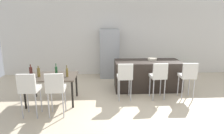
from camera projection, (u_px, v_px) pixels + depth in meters
ground_plane at (140, 100)px, 5.39m from camera, size 10.00×10.00×0.00m
back_wall at (128, 38)px, 7.72m from camera, size 10.00×0.12×2.90m
kitchen_island at (147, 75)px, 6.15m from camera, size 2.04×0.90×0.92m
bar_chair_left at (125, 76)px, 5.25m from camera, size 0.41×0.41×1.05m
bar_chair_middle at (159, 75)px, 5.29m from camera, size 0.43×0.43×1.05m
bar_chair_right at (188, 75)px, 5.32m from camera, size 0.41×0.41×1.05m
dining_table at (52, 78)px, 5.11m from camera, size 1.30×0.87×0.74m
dining_chair_near at (29, 88)px, 4.31m from camera, size 0.41×0.41×1.05m
dining_chair_far at (56, 87)px, 4.34m from camera, size 0.42×0.42×1.05m
wine_bottle_left at (56, 71)px, 5.03m from camera, size 0.06×0.06×0.34m
wine_bottle_near at (39, 72)px, 4.99m from camera, size 0.08×0.08×0.29m
wine_bottle_right at (67, 72)px, 4.98m from camera, size 0.06×0.06×0.30m
wine_bottle_middle at (31, 71)px, 5.03m from camera, size 0.08×0.08×0.31m
wine_glass_far at (27, 76)px, 4.68m from camera, size 0.07×0.07×0.17m
refrigerator at (109, 53)px, 7.38m from camera, size 0.72×0.68×1.84m
fruit_bowl at (152, 59)px, 6.16m from camera, size 0.29×0.29×0.07m
potted_plant at (179, 68)px, 7.64m from camera, size 0.34×0.34×0.54m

